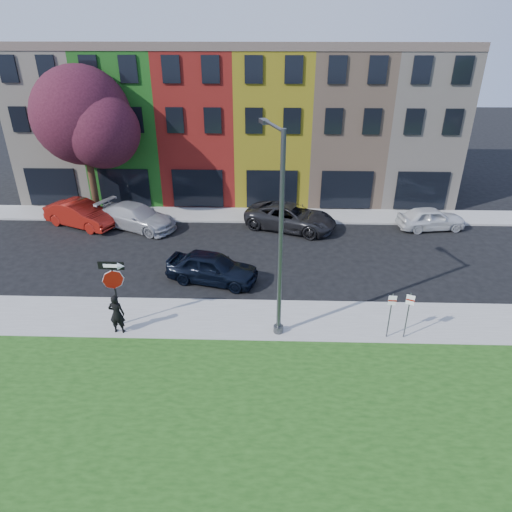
{
  "coord_description": "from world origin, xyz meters",
  "views": [
    {
      "loc": [
        -0.15,
        -13.26,
        11.51
      ],
      "look_at": [
        -0.69,
        4.0,
        2.65
      ],
      "focal_mm": 32.0,
      "sensor_mm": 36.0,
      "label": 1
    }
  ],
  "objects_px": {
    "stop_sign": "(113,281)",
    "street_lamp": "(279,238)",
    "man": "(117,314)",
    "sedan_near": "(212,267)"
  },
  "relations": [
    {
      "from": "stop_sign",
      "to": "street_lamp",
      "type": "height_order",
      "value": "street_lamp"
    },
    {
      "from": "stop_sign",
      "to": "man",
      "type": "relative_size",
      "value": 1.71
    },
    {
      "from": "stop_sign",
      "to": "street_lamp",
      "type": "bearing_deg",
      "value": 0.21
    },
    {
      "from": "stop_sign",
      "to": "man",
      "type": "height_order",
      "value": "stop_sign"
    },
    {
      "from": "stop_sign",
      "to": "street_lamp",
      "type": "relative_size",
      "value": 0.36
    },
    {
      "from": "man",
      "to": "sedan_near",
      "type": "xyz_separation_m",
      "value": [
        3.35,
        4.46,
        -0.23
      ]
    },
    {
      "from": "street_lamp",
      "to": "stop_sign",
      "type": "bearing_deg",
      "value": 159.74
    },
    {
      "from": "man",
      "to": "street_lamp",
      "type": "relative_size",
      "value": 0.21
    },
    {
      "from": "stop_sign",
      "to": "street_lamp",
      "type": "xyz_separation_m",
      "value": [
        6.62,
        -0.15,
        2.03
      ]
    },
    {
      "from": "man",
      "to": "street_lamp",
      "type": "xyz_separation_m",
      "value": [
        6.5,
        0.38,
        3.29
      ]
    }
  ]
}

